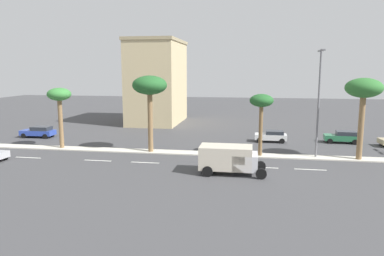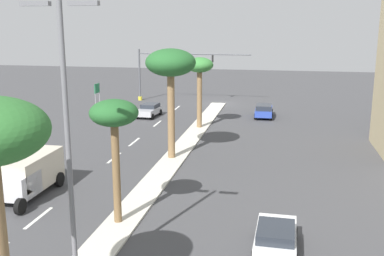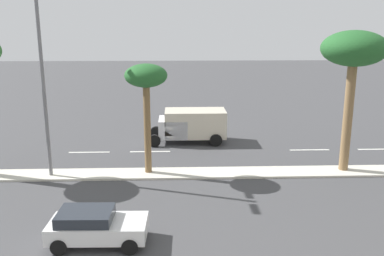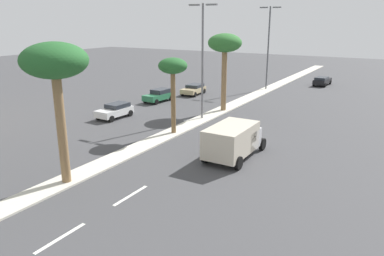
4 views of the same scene
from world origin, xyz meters
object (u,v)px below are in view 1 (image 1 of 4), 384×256
at_px(palm_tree_leading, 150,87).
at_px(sedan_white_rear, 272,136).
at_px(palm_tree_left, 59,98).
at_px(box_truck, 231,159).
at_px(sedan_green_far, 342,137).
at_px(sedan_blue_right, 39,132).
at_px(palm_tree_rear, 364,91).
at_px(street_lamp_leading, 319,95).
at_px(palm_tree_trailing, 261,103).
at_px(commercial_building, 157,82).

xyz_separation_m(palm_tree_leading, sedan_white_rear, (-8.03, 13.27, -6.28)).
bearing_deg(sedan_white_rear, palm_tree_left, -71.87).
xyz_separation_m(sedan_white_rear, box_truck, (14.82, -4.22, 0.58)).
xyz_separation_m(sedan_green_far, sedan_blue_right, (2.59, -38.96, -0.00)).
bearing_deg(palm_tree_rear, street_lamp_leading, -95.04).
height_order(palm_tree_left, box_truck, palm_tree_left).
relative_size(palm_tree_leading, sedan_green_far, 1.98).
height_order(sedan_white_rear, box_truck, box_truck).
distance_m(palm_tree_rear, street_lamp_leading, 4.11).
relative_size(palm_tree_trailing, sedan_white_rear, 1.63).
distance_m(palm_tree_rear, sedan_white_rear, 12.96).
xyz_separation_m(street_lamp_leading, sedan_white_rear, (-7.69, -4.05, -5.61)).
bearing_deg(sedan_white_rear, palm_tree_leading, -58.82).
bearing_deg(palm_tree_trailing, sedan_white_rear, 168.92).
bearing_deg(sedan_green_far, palm_tree_trailing, -49.14).
xyz_separation_m(sedan_blue_right, box_truck, (12.99, 26.17, 0.56)).
bearing_deg(palm_tree_leading, box_truck, 53.13).
bearing_deg(commercial_building, palm_tree_trailing, 36.90).
bearing_deg(box_truck, sedan_green_far, 140.61).
bearing_deg(commercial_building, palm_tree_left, -14.15).
bearing_deg(palm_tree_left, box_truck, 70.27).
xyz_separation_m(sedan_green_far, box_truck, (15.57, -12.79, 0.56)).
bearing_deg(street_lamp_leading, palm_tree_rear, 84.96).
xyz_separation_m(street_lamp_leading, box_truck, (7.14, -8.27, -5.04)).
relative_size(palm_tree_left, palm_tree_leading, 0.83).
xyz_separation_m(palm_tree_left, sedan_white_rear, (-7.80, 23.81, -5.05)).
height_order(street_lamp_leading, sedan_green_far, street_lamp_leading).
bearing_deg(palm_tree_left, sedan_green_far, 104.79).
bearing_deg(commercial_building, sedan_blue_right, -37.09).
height_order(palm_tree_trailing, sedan_blue_right, palm_tree_trailing).
relative_size(palm_tree_rear, sedan_white_rear, 2.05).
bearing_deg(palm_tree_trailing, sedan_green_far, 130.86).
bearing_deg(palm_tree_trailing, palm_tree_leading, -89.93).
bearing_deg(commercial_building, palm_tree_rear, 49.83).
xyz_separation_m(commercial_building, box_truck, (29.04, 14.04, -5.57)).
bearing_deg(palm_tree_trailing, box_truck, -21.28).
height_order(palm_tree_leading, sedan_blue_right, palm_tree_leading).
distance_m(commercial_building, street_lamp_leading, 31.27).
xyz_separation_m(palm_tree_left, palm_tree_rear, (0.25, 31.92, 1.07)).
bearing_deg(palm_tree_rear, palm_tree_left, -90.44).
relative_size(palm_tree_left, sedan_white_rear, 1.74).
height_order(palm_tree_trailing, box_truck, palm_tree_trailing).
distance_m(palm_tree_left, palm_tree_rear, 31.94).
bearing_deg(street_lamp_leading, sedan_blue_right, -99.64).
distance_m(palm_tree_left, sedan_white_rear, 25.56).
bearing_deg(palm_tree_rear, box_truck, -61.20).
xyz_separation_m(palm_tree_left, palm_tree_trailing, (0.22, 22.24, -0.28)).
relative_size(palm_tree_left, palm_tree_rear, 0.85).
relative_size(sedan_white_rear, box_truck, 0.69).
height_order(palm_tree_trailing, sedan_green_far, palm_tree_trailing).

